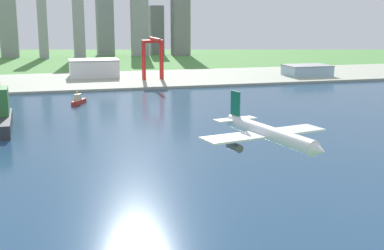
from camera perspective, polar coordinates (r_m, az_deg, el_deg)
name	(u,v)px	position (r m, az deg, el deg)	size (l,w,h in m)	color
ground_plane	(139,116)	(351.22, -5.81, 0.97)	(2400.00, 2400.00, 0.00)	#4B893E
water_bay	(157,136)	(293.50, -3.85, -1.20)	(840.00, 360.00, 0.15)	navy
industrial_pier	(108,80)	(537.10, -9.23, 4.88)	(840.00, 140.00, 2.50)	#9FA692
airplane_landing	(269,134)	(133.50, 8.45, -0.95)	(35.39, 39.94, 12.40)	silver
tugboat_small	(79,100)	(404.94, -12.38, 2.66)	(12.49, 20.47, 10.27)	#B22D1E
port_crane_red	(153,50)	(525.72, -4.33, 8.26)	(20.66, 46.60, 42.22)	red
warehouse_main	(94,68)	(559.08, -10.75, 6.19)	(50.85, 34.68, 18.39)	white
warehouse_annex	(307,70)	(573.72, 12.54, 5.91)	(46.94, 34.40, 11.40)	#99BCD1
distant_skyline	(94,17)	(861.45, -10.69, 11.55)	(362.75, 73.31, 151.49)	gray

